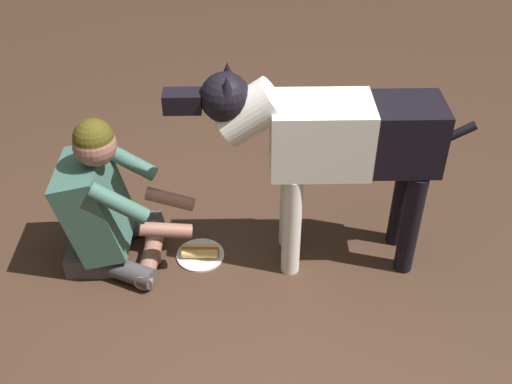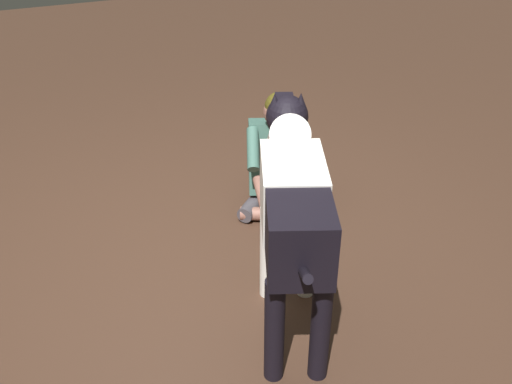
% 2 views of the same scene
% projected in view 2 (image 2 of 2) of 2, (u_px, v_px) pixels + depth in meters
% --- Properties ---
extents(ground_plane, '(13.86, 13.86, 0.00)m').
position_uv_depth(ground_plane, '(211.00, 256.00, 3.71)').
color(ground_plane, '#402A1E').
extents(person_sitting_on_floor, '(0.74, 0.61, 0.86)m').
position_uv_depth(person_sitting_on_floor, '(278.00, 162.00, 4.04)').
color(person_sitting_on_floor, '#454046').
rests_on(person_sitting_on_floor, ground).
extents(large_dog, '(1.39, 0.66, 1.12)m').
position_uv_depth(large_dog, '(293.00, 204.00, 2.88)').
color(large_dog, white).
rests_on(large_dog, ground).
extents(hot_dog_on_plate, '(0.26, 0.26, 0.06)m').
position_uv_depth(hot_dog_on_plate, '(281.00, 240.00, 3.81)').
color(hot_dog_on_plate, white).
rests_on(hot_dog_on_plate, ground).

